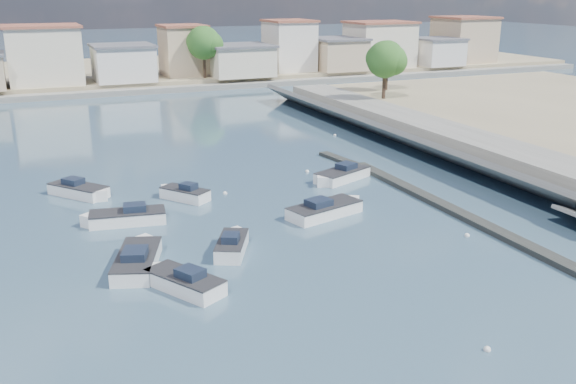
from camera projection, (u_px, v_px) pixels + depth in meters
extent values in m
plane|color=#2B4257|center=(222.00, 134.00, 67.32)|extent=(400.00, 400.00, 0.00)
cube|color=slate|center=(551.00, 171.00, 50.28)|extent=(5.00, 90.00, 1.80)
cube|color=slate|center=(507.00, 177.00, 48.65)|extent=(4.17, 90.00, 2.86)
cube|color=black|center=(453.00, 210.00, 43.56)|extent=(1.00, 26.00, 0.35)
cube|color=black|center=(349.00, 163.00, 55.67)|extent=(2.00, 8.05, 0.30)
cube|color=gray|center=(133.00, 72.00, 112.73)|extent=(160.00, 40.00, 1.40)
cube|color=slate|center=(158.00, 90.00, 94.39)|extent=(160.00, 2.50, 0.80)
cube|color=beige|center=(44.00, 56.00, 92.54)|extent=(10.00, 9.00, 8.00)
cube|color=#99513D|center=(41.00, 26.00, 91.29)|extent=(10.60, 9.54, 0.35)
cube|color=silver|center=(123.00, 64.00, 96.23)|extent=(8.50, 8.50, 5.00)
cube|color=#595960|center=(122.00, 46.00, 95.42)|extent=(9.01, 9.01, 0.35)
cube|color=tan|center=(183.00, 51.00, 102.22)|extent=(6.50, 7.50, 7.50)
cube|color=#99513D|center=(182.00, 26.00, 101.04)|extent=(6.89, 7.95, 0.35)
cube|color=beige|center=(239.00, 61.00, 102.16)|extent=(9.50, 9.00, 4.50)
cube|color=#595960|center=(239.00, 46.00, 101.43)|extent=(10.07, 9.54, 0.35)
cube|color=silver|center=(289.00, 46.00, 108.00)|extent=(7.00, 8.00, 8.00)
cube|color=#99513D|center=(289.00, 21.00, 106.74)|extent=(7.42, 8.48, 0.35)
cube|color=tan|center=(337.00, 55.00, 109.69)|extent=(8.00, 9.00, 5.00)
cube|color=#595960|center=(337.00, 39.00, 108.88)|extent=(8.48, 9.54, 0.35)
cube|color=beige|center=(380.00, 45.00, 113.56)|extent=(10.50, 8.50, 7.50)
cube|color=#99513D|center=(381.00, 22.00, 112.37)|extent=(11.13, 9.01, 0.35)
cube|color=silver|center=(437.00, 52.00, 116.36)|extent=(7.50, 7.50, 4.50)
cube|color=#595960|center=(438.00, 39.00, 115.63)|extent=(7.95, 7.95, 0.35)
cube|color=tan|center=(464.00, 40.00, 121.46)|extent=(9.00, 9.50, 8.00)
cube|color=#99513D|center=(465.00, 17.00, 120.20)|extent=(9.54, 10.07, 0.35)
cylinder|color=#38281E|center=(67.00, 72.00, 95.31)|extent=(0.44, 0.44, 2.93)
sphere|color=#21571D|center=(65.00, 52.00, 94.44)|extent=(4.16, 4.16, 4.16)
sphere|color=#21571D|center=(71.00, 53.00, 94.33)|extent=(3.12, 3.12, 3.12)
sphere|color=#21571D|center=(60.00, 51.00, 94.50)|extent=(2.86, 2.86, 2.86)
cylinder|color=#38281E|center=(204.00, 66.00, 99.17)|extent=(0.44, 0.44, 3.60)
sphere|color=#21571D|center=(204.00, 43.00, 98.10)|extent=(5.12, 5.12, 5.12)
sphere|color=#21571D|center=(211.00, 44.00, 97.97)|extent=(3.84, 3.84, 3.84)
sphere|color=#21571D|center=(198.00, 42.00, 98.17)|extent=(3.52, 3.52, 3.52)
cylinder|color=#38281E|center=(292.00, 62.00, 107.85)|extent=(0.44, 0.44, 3.15)
sphere|color=#21571D|center=(292.00, 43.00, 106.92)|extent=(4.48, 4.48, 4.48)
sphere|color=#21571D|center=(298.00, 44.00, 106.80)|extent=(3.36, 3.36, 3.36)
sphere|color=#21571D|center=(287.00, 42.00, 106.98)|extent=(3.08, 3.08, 3.08)
cylinder|color=#38281E|center=(377.00, 60.00, 113.03)|extent=(0.44, 0.44, 2.70)
sphere|color=#21571D|center=(378.00, 44.00, 112.22)|extent=(3.84, 3.84, 3.84)
sphere|color=#21571D|center=(383.00, 45.00, 112.13)|extent=(2.88, 2.88, 2.88)
sphere|color=#21571D|center=(374.00, 43.00, 112.28)|extent=(2.64, 2.64, 2.64)
cylinder|color=#38281E|center=(384.00, 85.00, 78.04)|extent=(0.44, 0.44, 3.15)
sphere|color=#21571D|center=(385.00, 59.00, 77.10)|extent=(4.48, 4.48, 4.48)
sphere|color=#21571D|center=(394.00, 61.00, 76.98)|extent=(3.36, 3.36, 3.36)
sphere|color=#21571D|center=(378.00, 58.00, 77.16)|extent=(3.08, 3.08, 3.08)
cylinder|color=#38281E|center=(386.00, 79.00, 84.83)|extent=(0.44, 0.44, 2.93)
sphere|color=#21571D|center=(387.00, 56.00, 83.96)|extent=(4.16, 4.16, 4.16)
sphere|color=#21571D|center=(394.00, 58.00, 83.85)|extent=(3.12, 3.12, 3.12)
sphere|color=#21571D|center=(382.00, 55.00, 84.02)|extent=(2.86, 2.86, 2.86)
cube|color=white|center=(185.00, 284.00, 32.30)|extent=(3.59, 4.58, 1.00)
cube|color=white|center=(160.00, 275.00, 33.37)|extent=(1.47, 1.47, 1.00)
cube|color=#262628|center=(184.00, 275.00, 32.15)|extent=(3.62, 4.60, 0.08)
cube|color=#192334|center=(190.00, 273.00, 31.83)|extent=(1.55, 1.64, 0.48)
cube|color=white|center=(232.00, 248.00, 36.91)|extent=(2.99, 3.96, 1.00)
cube|color=white|center=(236.00, 238.00, 38.41)|extent=(1.33, 1.33, 1.00)
cube|color=#262628|center=(232.00, 240.00, 36.76)|extent=(3.02, 3.97, 0.08)
cube|color=#192334|center=(231.00, 238.00, 36.34)|extent=(1.32, 1.40, 0.48)
cube|color=white|center=(128.00, 219.00, 41.55)|extent=(5.03, 2.56, 1.00)
cube|color=white|center=(95.00, 222.00, 41.07)|extent=(1.80, 1.80, 1.00)
cube|color=#262628|center=(127.00, 212.00, 41.40)|extent=(5.03, 2.60, 0.08)
cube|color=#192334|center=(135.00, 208.00, 41.44)|extent=(1.60, 1.34, 0.48)
cube|color=white|center=(342.00, 176.00, 51.07)|extent=(5.19, 3.72, 1.00)
cube|color=white|center=(326.00, 182.00, 49.65)|extent=(1.80, 1.80, 1.00)
cube|color=#262628|center=(342.00, 170.00, 50.92)|extent=(5.21, 3.76, 0.08)
cube|color=#192334|center=(346.00, 166.00, 51.18)|extent=(1.81, 1.69, 0.48)
cube|color=white|center=(137.00, 263.00, 34.87)|extent=(3.61, 5.49, 1.00)
cube|color=white|center=(143.00, 247.00, 36.96)|extent=(1.91, 1.91, 1.00)
cube|color=#262628|center=(137.00, 254.00, 34.72)|extent=(3.65, 5.50, 0.08)
cube|color=#192334|center=(135.00, 254.00, 34.17)|extent=(1.69, 1.86, 0.48)
cube|color=white|center=(185.00, 196.00, 46.27)|extent=(3.29, 3.77, 1.00)
cube|color=white|center=(169.00, 192.00, 47.03)|extent=(1.17, 1.17, 1.00)
cube|color=#262628|center=(185.00, 189.00, 46.12)|extent=(3.31, 3.78, 0.08)
cube|color=#192334|center=(189.00, 187.00, 45.87)|extent=(1.36, 1.40, 0.48)
cube|color=white|center=(79.00, 192.00, 47.14)|extent=(4.21, 4.70, 1.00)
cube|color=white|center=(99.00, 196.00, 46.22)|extent=(1.37, 1.37, 1.00)
cube|color=#262628|center=(78.00, 185.00, 46.99)|extent=(4.23, 4.72, 0.08)
cube|color=#192334|center=(73.00, 181.00, 47.13)|extent=(1.70, 1.75, 0.48)
cube|color=white|center=(324.00, 212.00, 42.91)|extent=(5.54, 3.34, 1.00)
cube|color=white|center=(348.00, 205.00, 44.24)|extent=(1.96, 1.96, 1.00)
cube|color=#262628|center=(324.00, 205.00, 42.76)|extent=(5.55, 3.38, 0.08)
cube|color=#192334|center=(319.00, 203.00, 42.38)|extent=(1.83, 1.63, 0.48)
sphere|color=white|center=(467.00, 236.00, 39.42)|extent=(0.32, 0.32, 0.32)
sphere|color=white|center=(487.00, 350.00, 26.92)|extent=(0.32, 0.32, 0.32)
sphere|color=white|center=(307.00, 172.00, 53.31)|extent=(0.32, 0.32, 0.32)
sphere|color=white|center=(225.00, 193.00, 47.57)|extent=(0.32, 0.32, 0.32)
sphere|color=white|center=(335.00, 135.00, 66.56)|extent=(0.32, 0.32, 0.32)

